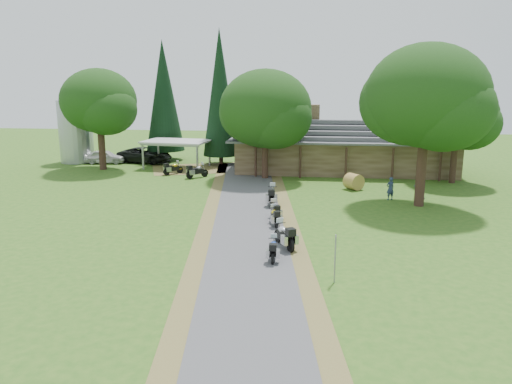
# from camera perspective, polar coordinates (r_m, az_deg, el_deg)

# --- Properties ---
(ground) EXTENTS (120.00, 120.00, 0.00)m
(ground) POSITION_cam_1_polar(r_m,az_deg,el_deg) (26.05, -0.98, -6.48)
(ground) COLOR #2D5B19
(ground) RESTS_ON ground
(driveway) EXTENTS (51.95, 51.95, 0.00)m
(driveway) POSITION_cam_1_polar(r_m,az_deg,el_deg) (29.89, -0.86, -3.94)
(driveway) COLOR #4B4B4D
(driveway) RESTS_ON ground
(lodge) EXTENTS (21.40, 9.40, 4.90)m
(lodge) POSITION_cam_1_polar(r_m,az_deg,el_deg) (48.81, 10.02, 5.32)
(lodge) COLOR brown
(lodge) RESTS_ON ground
(silo) EXTENTS (3.62, 3.62, 7.01)m
(silo) POSITION_cam_1_polar(r_m,az_deg,el_deg) (56.09, -19.93, 6.78)
(silo) COLOR gray
(silo) RESTS_ON ground
(carport) EXTENTS (6.68, 4.86, 2.70)m
(carport) POSITION_cam_1_polar(r_m,az_deg,el_deg) (50.25, -9.03, 4.30)
(carport) COLOR beige
(carport) RESTS_ON ground
(car_white_sedan) EXTENTS (2.89, 5.59, 1.78)m
(car_white_sedan) POSITION_cam_1_polar(r_m,az_deg,el_deg) (54.52, -16.89, 4.08)
(car_white_sedan) COLOR silver
(car_white_sedan) RESTS_ON ground
(car_dark_suv) EXTENTS (4.00, 6.74, 2.42)m
(car_dark_suv) POSITION_cam_1_polar(r_m,az_deg,el_deg) (53.95, -12.59, 4.57)
(car_dark_suv) COLOR black
(car_dark_suv) RESTS_ON ground
(motorcycle_row_a) EXTENTS (0.63, 1.70, 1.14)m
(motorcycle_row_a) POSITION_cam_1_polar(r_m,az_deg,el_deg) (24.35, 2.00, -6.45)
(motorcycle_row_a) COLOR #213F95
(motorcycle_row_a) RESTS_ON ground
(motorcycle_row_b) EXTENTS (1.54, 2.13, 1.41)m
(motorcycle_row_b) POSITION_cam_1_polar(r_m,az_deg,el_deg) (26.09, 3.24, -4.84)
(motorcycle_row_b) COLOR #B2B4BA
(motorcycle_row_b) RESTS_ON ground
(motorcycle_row_c) EXTENTS (1.01, 1.80, 1.17)m
(motorcycle_row_c) POSITION_cam_1_polar(r_m,az_deg,el_deg) (29.99, 2.15, -2.72)
(motorcycle_row_c) COLOR gold
(motorcycle_row_c) RESTS_ON ground
(motorcycle_row_d) EXTENTS (1.04, 1.88, 1.22)m
(motorcycle_row_d) POSITION_cam_1_polar(r_m,az_deg,el_deg) (31.16, 2.16, -2.08)
(motorcycle_row_d) COLOR orange
(motorcycle_row_d) RESTS_ON ground
(motorcycle_row_e) EXTENTS (0.77, 2.11, 1.42)m
(motorcycle_row_e) POSITION_cam_1_polar(r_m,az_deg,el_deg) (34.87, 1.85, -0.31)
(motorcycle_row_e) COLOR black
(motorcycle_row_e) RESTS_ON ground
(motorcycle_carport_a) EXTENTS (1.65, 1.74, 1.24)m
(motorcycle_carport_a) POSITION_cam_1_polar(r_m,az_deg,el_deg) (46.77, -9.45, 2.76)
(motorcycle_carport_a) COLOR gold
(motorcycle_carport_a) RESTS_ON ground
(motorcycle_carport_b) EXTENTS (1.85, 1.80, 1.33)m
(motorcycle_carport_b) POSITION_cam_1_polar(r_m,az_deg,el_deg) (44.79, -6.74, 2.47)
(motorcycle_carport_b) COLOR slate
(motorcycle_carport_b) RESTS_ON ground
(person_a) EXTENTS (0.69, 0.62, 1.99)m
(person_a) POSITION_cam_1_polar(r_m,az_deg,el_deg) (37.45, 15.11, 0.61)
(person_a) COLOR #2A3854
(person_a) RESTS_ON ground
(person_b) EXTENTS (0.59, 0.43, 2.03)m
(person_b) POSITION_cam_1_polar(r_m,az_deg,el_deg) (38.44, 18.24, 0.74)
(person_b) COLOR #2A3854
(person_b) RESTS_ON ground
(hay_bale) EXTENTS (1.72, 1.70, 1.28)m
(hay_bale) POSITION_cam_1_polar(r_m,az_deg,el_deg) (40.44, 11.10, 1.17)
(hay_bale) COLOR #A87F3D
(hay_bale) RESTS_ON ground
(sign_post) EXTENTS (0.39, 0.06, 2.16)m
(sign_post) POSITION_cam_1_polar(r_m,az_deg,el_deg) (21.76, 9.03, -7.56)
(sign_post) COLOR gray
(sign_post) RESTS_ON ground
(oak_lodge_left) EXTENTS (7.98, 7.98, 9.88)m
(oak_lodge_left) POSITION_cam_1_polar(r_m,az_deg,el_deg) (43.75, 1.07, 7.96)
(oak_lodge_left) COLOR #183710
(oak_lodge_left) RESTS_ON ground
(oak_lodge_right) EXTENTS (6.41, 6.41, 9.25)m
(oak_lodge_right) POSITION_cam_1_polar(r_m,az_deg,el_deg) (44.95, 21.94, 6.78)
(oak_lodge_right) COLOR #183710
(oak_lodge_right) RESTS_ON ground
(oak_driveway) EXTENTS (8.15, 8.15, 12.16)m
(oak_driveway) POSITION_cam_1_polar(r_m,az_deg,el_deg) (35.60, 18.76, 8.04)
(oak_driveway) COLOR #183710
(oak_driveway) RESTS_ON ground
(oak_silo) EXTENTS (7.15, 7.15, 10.67)m
(oak_silo) POSITION_cam_1_polar(r_m,az_deg,el_deg) (50.41, -17.44, 8.47)
(oak_silo) COLOR #183710
(oak_silo) RESTS_ON ground
(cedar_near) EXTENTS (3.61, 3.61, 13.64)m
(cedar_near) POSITION_cam_1_polar(r_m,az_deg,el_deg) (51.29, -4.12, 10.73)
(cedar_near) COLOR black
(cedar_near) RESTS_ON ground
(cedar_far) EXTENTS (4.09, 4.09, 12.70)m
(cedar_far) POSITION_cam_1_polar(r_m,az_deg,el_deg) (54.91, -10.47, 10.20)
(cedar_far) COLOR black
(cedar_far) RESTS_ON ground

